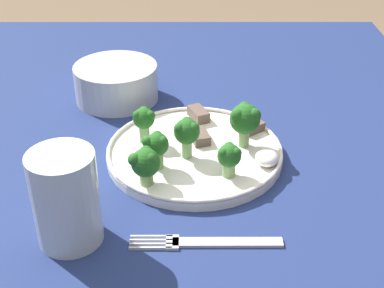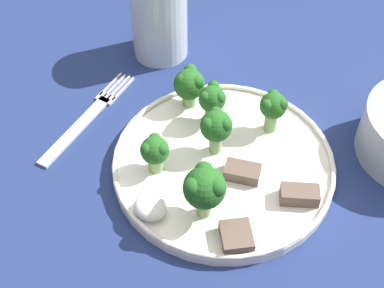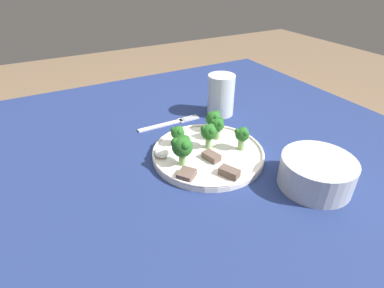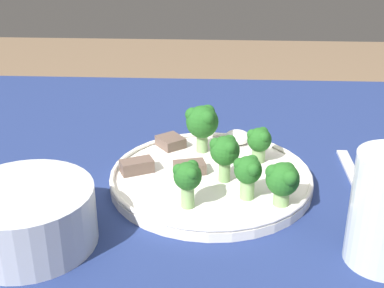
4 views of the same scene
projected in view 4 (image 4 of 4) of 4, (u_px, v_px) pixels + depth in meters
table at (203, 280)px, 0.68m from camera, size 1.21×1.02×0.78m
dinner_plate at (211, 178)px, 0.69m from camera, size 0.26×0.26×0.02m
fork at (356, 181)px, 0.70m from camera, size 0.02×0.18×0.00m
cream_bowl at (27, 218)px, 0.57m from camera, size 0.15×0.15×0.06m
broccoli_floret_near_rim_left at (225, 151)px, 0.66m from camera, size 0.04×0.04×0.06m
broccoli_floret_center_left at (283, 181)px, 0.61m from camera, size 0.04×0.04×0.05m
broccoli_floret_back_left at (248, 171)px, 0.63m from camera, size 0.03×0.03×0.05m
broccoli_floret_front_left at (259, 141)px, 0.72m from camera, size 0.03×0.03×0.05m
broccoli_floret_center_back at (202, 122)px, 0.74m from camera, size 0.05×0.05×0.07m
broccoli_floret_mid_cluster at (188, 178)px, 0.61m from camera, size 0.03×0.03×0.06m
meat_slice_front_slice at (190, 168)px, 0.70m from camera, size 0.05×0.03×0.01m
meat_slice_middle_slice at (137, 166)px, 0.70m from camera, size 0.05×0.04×0.02m
meat_slice_rear_slice at (171, 142)px, 0.77m from camera, size 0.05×0.05×0.01m
sauce_dollop at (237, 137)px, 0.78m from camera, size 0.04×0.03×0.02m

